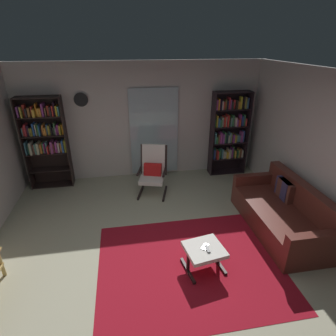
{
  "coord_description": "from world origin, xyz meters",
  "views": [
    {
      "loc": [
        -0.44,
        -3.11,
        2.97
      ],
      "look_at": [
        0.26,
        0.96,
        1.02
      ],
      "focal_mm": 29.06,
      "sensor_mm": 36.0,
      "label": 1
    }
  ],
  "objects_px": {
    "leather_sofa": "(283,213)",
    "cell_phone": "(205,247)",
    "lounge_armchair": "(153,169)",
    "ottoman": "(204,251)",
    "tv_remote": "(207,249)",
    "bookshelf_near_sofa": "(228,131)",
    "wall_clock": "(81,100)",
    "bookshelf_near_tv": "(45,137)"
  },
  "relations": [
    {
      "from": "tv_remote",
      "to": "bookshelf_near_tv",
      "type": "bearing_deg",
      "value": 128.72
    },
    {
      "from": "tv_remote",
      "to": "wall_clock",
      "type": "distance_m",
      "value": 3.96
    },
    {
      "from": "bookshelf_near_sofa",
      "to": "ottoman",
      "type": "height_order",
      "value": "bookshelf_near_sofa"
    },
    {
      "from": "tv_remote",
      "to": "lounge_armchair",
      "type": "bearing_deg",
      "value": 98.73
    },
    {
      "from": "ottoman",
      "to": "tv_remote",
      "type": "bearing_deg",
      "value": -51.54
    },
    {
      "from": "leather_sofa",
      "to": "lounge_armchair",
      "type": "xyz_separation_m",
      "value": [
        -2.03,
        1.63,
        0.24
      ]
    },
    {
      "from": "lounge_armchair",
      "to": "ottoman",
      "type": "bearing_deg",
      "value": -79.11
    },
    {
      "from": "ottoman",
      "to": "tv_remote",
      "type": "xyz_separation_m",
      "value": [
        0.03,
        -0.04,
        0.07
      ]
    },
    {
      "from": "bookshelf_near_sofa",
      "to": "cell_phone",
      "type": "distance_m",
      "value": 3.33
    },
    {
      "from": "leather_sofa",
      "to": "ottoman",
      "type": "height_order",
      "value": "leather_sofa"
    },
    {
      "from": "cell_phone",
      "to": "ottoman",
      "type": "bearing_deg",
      "value": -85.75
    },
    {
      "from": "lounge_armchair",
      "to": "ottoman",
      "type": "relative_size",
      "value": 1.73
    },
    {
      "from": "leather_sofa",
      "to": "ottoman",
      "type": "xyz_separation_m",
      "value": [
        -1.59,
        -0.67,
        0.0
      ]
    },
    {
      "from": "bookshelf_near_tv",
      "to": "bookshelf_near_sofa",
      "type": "height_order",
      "value": "bookshelf_near_tv"
    },
    {
      "from": "bookshelf_near_sofa",
      "to": "lounge_armchair",
      "type": "distance_m",
      "value": 2.04
    },
    {
      "from": "ottoman",
      "to": "wall_clock",
      "type": "distance_m",
      "value": 3.94
    },
    {
      "from": "bookshelf_near_sofa",
      "to": "cell_phone",
      "type": "bearing_deg",
      "value": -115.51
    },
    {
      "from": "ottoman",
      "to": "cell_phone",
      "type": "relative_size",
      "value": 4.23
    },
    {
      "from": "wall_clock",
      "to": "bookshelf_near_sofa",
      "type": "bearing_deg",
      "value": -3.07
    },
    {
      "from": "tv_remote",
      "to": "wall_clock",
      "type": "xyz_separation_m",
      "value": [
        -1.85,
        3.17,
        1.48
      ]
    },
    {
      "from": "leather_sofa",
      "to": "tv_remote",
      "type": "relative_size",
      "value": 13.62
    },
    {
      "from": "bookshelf_near_tv",
      "to": "wall_clock",
      "type": "height_order",
      "value": "wall_clock"
    },
    {
      "from": "bookshelf_near_tv",
      "to": "wall_clock",
      "type": "distance_m",
      "value": 1.09
    },
    {
      "from": "wall_clock",
      "to": "ottoman",
      "type": "bearing_deg",
      "value": -59.89
    },
    {
      "from": "bookshelf_near_tv",
      "to": "tv_remote",
      "type": "xyz_separation_m",
      "value": [
        2.66,
        -3.01,
        -0.76
      ]
    },
    {
      "from": "bookshelf_near_sofa",
      "to": "wall_clock",
      "type": "bearing_deg",
      "value": 176.93
    },
    {
      "from": "tv_remote",
      "to": "cell_phone",
      "type": "height_order",
      "value": "tv_remote"
    },
    {
      "from": "bookshelf_near_sofa",
      "to": "leather_sofa",
      "type": "height_order",
      "value": "bookshelf_near_sofa"
    },
    {
      "from": "cell_phone",
      "to": "wall_clock",
      "type": "distance_m",
      "value": 3.91
    },
    {
      "from": "bookshelf_near_tv",
      "to": "leather_sofa",
      "type": "height_order",
      "value": "bookshelf_near_tv"
    },
    {
      "from": "bookshelf_near_tv",
      "to": "bookshelf_near_sofa",
      "type": "xyz_separation_m",
      "value": [
        4.04,
        -0.01,
        -0.08
      ]
    },
    {
      "from": "bookshelf_near_sofa",
      "to": "wall_clock",
      "type": "relative_size",
      "value": 6.76
    },
    {
      "from": "bookshelf_near_sofa",
      "to": "cell_phone",
      "type": "relative_size",
      "value": 13.99
    },
    {
      "from": "bookshelf_near_sofa",
      "to": "wall_clock",
      "type": "height_order",
      "value": "wall_clock"
    },
    {
      "from": "tv_remote",
      "to": "leather_sofa",
      "type": "bearing_deg",
      "value": 21.75
    },
    {
      "from": "bookshelf_near_tv",
      "to": "bookshelf_near_sofa",
      "type": "bearing_deg",
      "value": -0.2
    },
    {
      "from": "leather_sofa",
      "to": "bookshelf_near_sofa",
      "type": "bearing_deg",
      "value": 94.35
    },
    {
      "from": "bookshelf_near_tv",
      "to": "cell_phone",
      "type": "height_order",
      "value": "bookshelf_near_tv"
    },
    {
      "from": "bookshelf_near_tv",
      "to": "wall_clock",
      "type": "bearing_deg",
      "value": 11.15
    },
    {
      "from": "tv_remote",
      "to": "ottoman",
      "type": "bearing_deg",
      "value": 125.76
    },
    {
      "from": "bookshelf_near_tv",
      "to": "leather_sofa",
      "type": "relative_size",
      "value": 1.01
    },
    {
      "from": "leather_sofa",
      "to": "cell_phone",
      "type": "xyz_separation_m",
      "value": [
        -1.58,
        -0.65,
        0.07
      ]
    }
  ]
}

